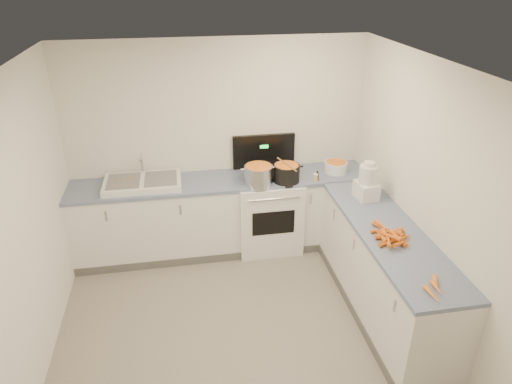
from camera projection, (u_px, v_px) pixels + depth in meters
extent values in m
cube|color=white|center=(223.00, 216.00, 5.54)|extent=(3.50, 0.60, 0.90)
cube|color=#7383A3|center=(222.00, 181.00, 5.33)|extent=(3.50, 0.62, 0.04)
cube|color=white|center=(384.00, 272.00, 4.53)|extent=(0.60, 2.20, 0.90)
cube|color=#7383A3|center=(390.00, 232.00, 4.32)|extent=(0.62, 2.20, 0.04)
cube|color=white|center=(268.00, 213.00, 5.60)|extent=(0.76, 0.65, 0.90)
cube|color=black|center=(264.00, 151.00, 5.55)|extent=(0.76, 0.05, 0.42)
cube|color=white|center=(143.00, 183.00, 5.16)|extent=(0.86, 0.52, 0.07)
cube|color=slate|center=(124.00, 181.00, 5.11)|extent=(0.36, 0.42, 0.01)
cube|color=slate|center=(161.00, 178.00, 5.18)|extent=(0.36, 0.42, 0.01)
cylinder|color=silver|center=(142.00, 163.00, 5.29)|extent=(0.03, 0.03, 0.24)
cylinder|color=silver|center=(258.00, 176.00, 5.18)|extent=(0.41, 0.41, 0.24)
cylinder|color=black|center=(286.00, 174.00, 5.25)|extent=(0.34, 0.34, 0.22)
cylinder|color=#AD7A47|center=(287.00, 164.00, 5.19)|extent=(0.14, 0.42, 0.02)
cylinder|color=white|center=(336.00, 167.00, 5.49)|extent=(0.32, 0.32, 0.13)
cylinder|color=#593319|center=(317.00, 177.00, 5.27)|extent=(0.04, 0.04, 0.10)
cylinder|color=#E5B266|center=(316.00, 178.00, 5.26)|extent=(0.05, 0.05, 0.08)
cube|color=white|center=(366.00, 190.00, 4.86)|extent=(0.23, 0.27, 0.18)
cylinder|color=silver|center=(368.00, 175.00, 4.78)|extent=(0.19, 0.19, 0.19)
cylinder|color=white|center=(369.00, 164.00, 4.73)|extent=(0.11, 0.11, 0.05)
cone|color=orange|center=(381.00, 230.00, 4.28)|extent=(0.21, 0.05, 0.04)
cone|color=orange|center=(381.00, 236.00, 4.18)|extent=(0.07, 0.21, 0.05)
cone|color=orange|center=(385.00, 236.00, 4.17)|extent=(0.20, 0.07, 0.05)
cone|color=orange|center=(382.00, 227.00, 4.31)|extent=(0.13, 0.22, 0.05)
cone|color=orange|center=(396.00, 239.00, 4.14)|extent=(0.09, 0.17, 0.04)
cone|color=orange|center=(389.00, 237.00, 4.16)|extent=(0.18, 0.06, 0.05)
cone|color=orange|center=(404.00, 238.00, 4.15)|extent=(0.20, 0.12, 0.05)
cone|color=orange|center=(387.00, 243.00, 4.09)|extent=(0.21, 0.14, 0.04)
cone|color=orange|center=(393.00, 233.00, 4.23)|extent=(0.22, 0.05, 0.04)
cone|color=orange|center=(398.00, 240.00, 4.12)|extent=(0.09, 0.21, 0.05)
cone|color=orange|center=(388.00, 243.00, 4.08)|extent=(0.20, 0.09, 0.04)
cone|color=orange|center=(386.00, 237.00, 4.17)|extent=(0.05, 0.18, 0.05)
cone|color=orange|center=(386.00, 241.00, 4.11)|extent=(0.17, 0.05, 0.04)
cone|color=orange|center=(391.00, 232.00, 4.19)|extent=(0.19, 0.12, 0.05)
cone|color=orange|center=(386.00, 235.00, 4.15)|extent=(0.07, 0.18, 0.05)
cone|color=orange|center=(391.00, 236.00, 4.10)|extent=(0.17, 0.17, 0.05)
cone|color=orange|center=(395.00, 231.00, 4.18)|extent=(0.17, 0.09, 0.05)
cone|color=orange|center=(389.00, 241.00, 4.06)|extent=(0.11, 0.20, 0.04)
cone|color=orange|center=(399.00, 232.00, 4.22)|extent=(0.06, 0.18, 0.05)
cone|color=orange|center=(402.00, 243.00, 4.04)|extent=(0.20, 0.11, 0.04)
cone|color=orange|center=(395.00, 235.00, 4.12)|extent=(0.07, 0.17, 0.05)
cone|color=orange|center=(385.00, 234.00, 4.17)|extent=(0.16, 0.17, 0.04)
cone|color=orange|center=(381.00, 225.00, 4.30)|extent=(0.08, 0.17, 0.04)
cone|color=orange|center=(432.00, 294.00, 3.45)|extent=(0.05, 0.19, 0.04)
cone|color=orange|center=(437.00, 288.00, 3.52)|extent=(0.05, 0.16, 0.04)
cone|color=orange|center=(436.00, 283.00, 3.58)|extent=(0.10, 0.18, 0.04)
cube|color=tan|center=(130.00, 176.00, 5.23)|extent=(0.03, 0.03, 0.00)
cube|color=tan|center=(119.00, 178.00, 5.17)|extent=(0.02, 0.04, 0.00)
cube|color=tan|center=(120.00, 183.00, 5.04)|extent=(0.03, 0.02, 0.00)
cube|color=tan|center=(119.00, 184.00, 5.04)|extent=(0.05, 0.01, 0.00)
cube|color=tan|center=(126.00, 184.00, 5.04)|extent=(0.04, 0.04, 0.00)
cube|color=tan|center=(128.00, 181.00, 5.10)|extent=(0.03, 0.05, 0.00)
cube|color=tan|center=(132.00, 178.00, 5.18)|extent=(0.04, 0.02, 0.00)
cube|color=tan|center=(124.00, 180.00, 5.14)|extent=(0.02, 0.05, 0.00)
cube|color=tan|center=(131.00, 179.00, 5.15)|extent=(0.05, 0.01, 0.00)
cube|color=tan|center=(123.00, 181.00, 5.11)|extent=(0.03, 0.02, 0.00)
cube|color=tan|center=(114.00, 185.00, 5.03)|extent=(0.05, 0.04, 0.00)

